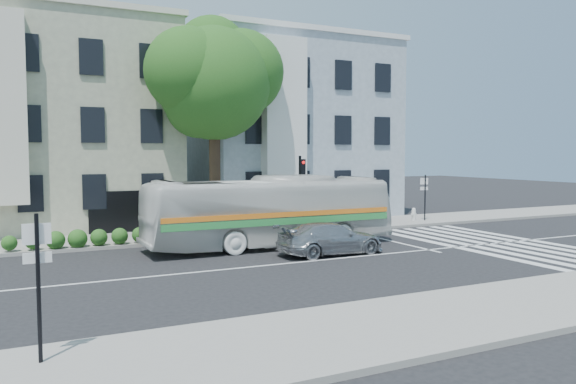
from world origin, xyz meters
TOP-DOWN VIEW (x-y plane):
  - ground at (0.00, 0.00)m, footprint 120.00×120.00m
  - sidewalk_far at (0.00, 8.00)m, footprint 80.00×4.00m
  - sidewalk_near at (0.00, -8.00)m, footprint 80.00×4.00m
  - building_left at (-7.00, 15.00)m, footprint 12.00×10.00m
  - building_right at (7.00, 15.00)m, footprint 12.00×10.00m
  - street_tree at (0.06, 8.74)m, footprint 7.30×5.90m
  - bus at (0.88, 3.65)m, footprint 2.69×11.05m
  - sedan at (2.26, 0.93)m, footprint 1.87×4.46m
  - hedge at (-5.06, 6.30)m, footprint 8.19×3.98m
  - traffic_signal at (3.54, 5.94)m, footprint 0.41×0.52m
  - fire_hydrant at (11.75, 7.52)m, footprint 0.42×0.28m
  - near_sign_pole at (-8.74, -7.03)m, footprint 0.51×0.16m
  - far_sign_pole at (12.33, 7.28)m, footprint 0.47×0.21m

SIDE VIEW (x-z plane):
  - ground at x=0.00m, z-range 0.00..0.00m
  - sidewalk_far at x=0.00m, z-range 0.00..0.15m
  - sidewalk_near at x=0.00m, z-range 0.00..0.15m
  - hedge at x=-5.06m, z-range 0.15..0.85m
  - fire_hydrant at x=11.75m, z-range 0.16..0.90m
  - sedan at x=2.26m, z-range 0.00..1.29m
  - bus at x=0.88m, z-range 0.00..3.07m
  - far_sign_pole at x=12.33m, z-range 0.49..3.14m
  - near_sign_pole at x=-8.74m, z-range 0.50..3.31m
  - traffic_signal at x=3.54m, z-range 0.57..4.50m
  - building_left at x=-7.00m, z-range 0.00..11.00m
  - building_right at x=7.00m, z-range 0.00..11.00m
  - street_tree at x=0.06m, z-range 2.28..13.38m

